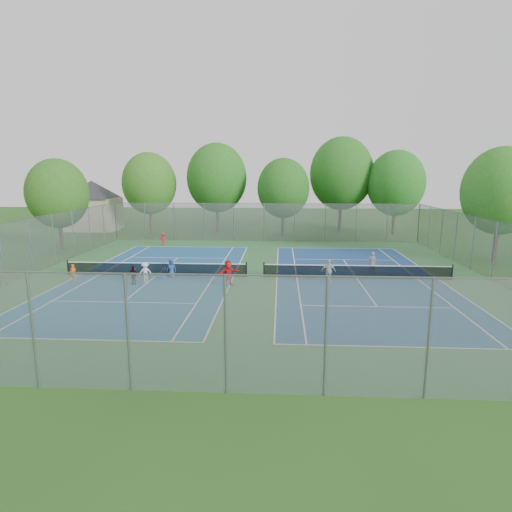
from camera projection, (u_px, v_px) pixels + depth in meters
The scene contains 39 objects.
ground at pixel (255, 277), 29.79m from camera, with size 120.00×120.00×0.00m, color #255219.
court_pad at pixel (255, 277), 29.78m from camera, with size 32.00×32.00×0.01m, color #306537.
court_left at pixel (156, 275), 30.18m from camera, with size 10.97×23.77×0.01m, color navy.
court_right at pixel (357, 278), 29.39m from camera, with size 10.97×23.77×0.01m, color navy.
net_left at pixel (156, 269), 30.09m from camera, with size 12.87×0.10×0.91m, color black.
net_right at pixel (357, 272), 29.30m from camera, with size 12.87×0.10×0.91m, color black.
fence_north at pixel (264, 222), 45.08m from camera, with size 32.00×0.10×4.00m, color gray.
fence_south at pixel (226, 335), 13.72m from camera, with size 32.00×0.10×4.00m, color gray.
fence_west at pixel (30, 247), 30.31m from camera, with size 32.00×0.10×4.00m, color gray.
fence_east at pixel (494, 251), 28.50m from camera, with size 32.00×0.10×4.00m, color gray.
house at pixel (92, 197), 53.75m from camera, with size 11.03×11.03×7.30m.
tree_nw at pixel (149, 184), 51.01m from camera, with size 6.40×6.40×9.58m.
tree_nl at pixel (217, 178), 51.42m from camera, with size 7.20×7.20×10.69m.
tree_nc at pixel (283, 188), 49.22m from camera, with size 6.00×6.00×8.85m.
tree_nr at pixel (342, 174), 51.45m from camera, with size 7.60×7.60×11.42m.
tree_ne at pixel (396, 183), 49.36m from camera, with size 6.60×6.60×9.77m.
tree_side_w at pixel (58, 194), 39.66m from camera, with size 5.60×5.60×8.47m.
tree_side_e at pixel (501, 191), 33.49m from camera, with size 6.00×6.00×9.20m.
ball_crate at pixel (162, 277), 29.19m from camera, with size 0.39×0.39×0.33m, color #1840B8.
ball_hopper at pixel (169, 269), 30.84m from camera, with size 0.30×0.30×0.59m, color #278F28.
student_a at pixel (73, 273), 28.47m from camera, with size 0.43×0.28×1.17m, color orange.
student_b at pixel (134, 275), 27.94m from camera, with size 0.53×0.42×1.10m, color #E25787.
student_c at pixel (145, 272), 28.20m from camera, with size 0.88×0.51×1.37m, color silver.
student_d at pixel (133, 275), 27.63m from camera, with size 0.73×0.30×1.25m, color black.
student_e at pixel (171, 269), 29.40m from camera, with size 0.65×0.42×1.33m, color navy.
student_f at pixel (228, 273), 27.28m from camera, with size 1.56×0.50×1.69m, color red.
child_far_baseline at pixel (163, 239), 42.88m from camera, with size 0.81×0.46×1.25m, color red.
instructor at pixel (372, 263), 30.79m from camera, with size 0.57×0.38×1.57m, color gray.
teen_court_b at pixel (328, 271), 27.99m from camera, with size 0.94×0.39×1.61m, color beige.
tennis_ball_0 at pixel (129, 281), 28.63m from camera, with size 0.07×0.07×0.07m, color #C3D230.
tennis_ball_1 at pixel (167, 279), 29.01m from camera, with size 0.07×0.07×0.07m, color #9EC22D.
tennis_ball_2 at pixel (175, 295), 25.33m from camera, with size 0.07×0.07×0.07m, color #BAE234.
tennis_ball_3 at pixel (178, 283), 28.06m from camera, with size 0.07×0.07×0.07m, color #C4D230.
tennis_ball_4 at pixel (172, 292), 25.83m from camera, with size 0.07×0.07×0.07m, color #BCDF33.
tennis_ball_5 at pixel (170, 298), 24.70m from camera, with size 0.07×0.07×0.07m, color #BFDD33.
tennis_ball_6 at pixel (205, 280), 28.77m from camera, with size 0.07×0.07×0.07m, color #CAEB36.
tennis_ball_7 at pixel (150, 293), 25.67m from camera, with size 0.07×0.07×0.07m, color #DAF138.
tennis_ball_8 at pixel (183, 294), 25.53m from camera, with size 0.07×0.07×0.07m, color #E0F438.
tennis_ball_9 at pixel (105, 280), 28.85m from camera, with size 0.07×0.07×0.07m, color yellow.
Camera 1 is at (1.73, -28.91, 7.12)m, focal length 30.00 mm.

